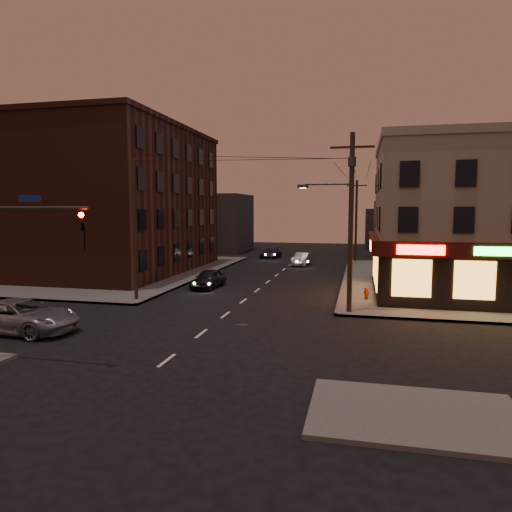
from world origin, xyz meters
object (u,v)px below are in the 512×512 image
(suv_cross, at_px, (20,316))
(sedan_near, at_px, (208,279))
(sedan_far, at_px, (271,253))
(fire_hydrant, at_px, (366,293))
(sedan_mid, at_px, (302,259))

(suv_cross, distance_m, sedan_near, 14.80)
(sedan_near, bearing_deg, sedan_far, 93.52)
(sedan_far, distance_m, fire_hydrant, 26.77)
(sedan_near, bearing_deg, fire_hydrant, -7.88)
(suv_cross, xyz_separation_m, sedan_near, (4.80, 14.00, -0.09))
(suv_cross, bearing_deg, sedan_near, -17.27)
(suv_cross, xyz_separation_m, sedan_far, (5.38, 35.71, -0.16))
(suv_cross, relative_size, sedan_near, 1.39)
(suv_cross, relative_size, sedan_far, 1.31)
(sedan_far, bearing_deg, sedan_near, -83.74)
(sedan_near, xyz_separation_m, sedan_far, (0.58, 21.71, -0.07))
(suv_cross, distance_m, sedan_far, 36.11)
(sedan_near, relative_size, fire_hydrant, 5.13)
(sedan_mid, distance_m, sedan_far, 7.82)
(fire_hydrant, bearing_deg, sedan_far, 114.43)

